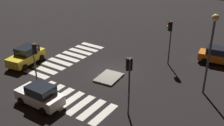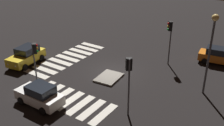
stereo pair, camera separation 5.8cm
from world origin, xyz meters
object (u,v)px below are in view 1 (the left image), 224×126
object	(u,v)px
car_white	(40,95)
traffic_light_north	(129,73)
car_yellow	(26,56)
traffic_island	(109,78)
traffic_light_west	(170,32)
street_lamp	(212,41)
traffic_light_east	(35,53)
car_orange	(218,56)

from	to	relation	value
car_white	traffic_light_north	size ratio (longest dim) A/B	0.88
traffic_light_north	car_yellow	bearing A→B (deg)	39.04
traffic_island	traffic_light_west	world-z (taller)	traffic_light_west
traffic_light_north	street_lamp	xyz separation A→B (m)	(-6.35, 3.95, 1.29)
traffic_light_north	street_lamp	distance (m)	7.58
traffic_light_west	street_lamp	size ratio (longest dim) A/B	0.67
car_yellow	traffic_light_west	bearing A→B (deg)	115.05
street_lamp	car_yellow	bearing A→B (deg)	-75.49
car_yellow	street_lamp	xyz separation A→B (m)	(-4.55, 17.60, 3.96)
traffic_island	traffic_light_west	size ratio (longest dim) A/B	0.60
car_white	street_lamp	bearing A→B (deg)	-138.79
car_white	traffic_light_west	size ratio (longest dim) A/B	0.88
traffic_light_west	traffic_light_east	xyz separation A→B (m)	(10.07, -8.87, -0.77)
traffic_light_east	car_orange	bearing A→B (deg)	-1.32
traffic_light_west	street_lamp	bearing A→B (deg)	92.83
car_white	car_orange	world-z (taller)	car_white
car_orange	traffic_light_north	world-z (taller)	traffic_light_north
traffic_island	traffic_light_west	bearing A→B (deg)	151.03
street_lamp	traffic_island	bearing A→B (deg)	-73.75
car_orange	traffic_light_north	size ratio (longest dim) A/B	0.88
traffic_island	car_yellow	xyz separation A→B (m)	(2.11, -9.21, 0.84)
car_white	traffic_light_west	world-z (taller)	traffic_light_west
car_orange	traffic_island	bearing A→B (deg)	-137.24
car_yellow	traffic_island	bearing A→B (deg)	94.82
car_white	street_lamp	xyz separation A→B (m)	(-9.23, 10.52, 4.00)
car_white	traffic_light_north	distance (m)	7.67
traffic_light_north	car_white	bearing A→B (deg)	70.24
car_yellow	traffic_light_north	size ratio (longest dim) A/B	0.95
car_white	car_orange	bearing A→B (deg)	-121.43
car_white	traffic_light_east	size ratio (longest dim) A/B	1.12
traffic_island	car_white	size ratio (longest dim) A/B	0.68
car_yellow	car_orange	world-z (taller)	car_yellow
traffic_light_west	traffic_light_east	distance (m)	13.44
traffic_light_east	car_white	bearing A→B (deg)	-86.70
car_white	traffic_light_west	bearing A→B (deg)	-113.20
car_yellow	street_lamp	world-z (taller)	street_lamp
car_orange	street_lamp	distance (m)	8.07
traffic_island	traffic_light_north	size ratio (longest dim) A/B	0.60
traffic_light_east	street_lamp	world-z (taller)	street_lamp
car_white	traffic_light_east	world-z (taller)	traffic_light_east
traffic_island	street_lamp	distance (m)	9.97
traffic_light_west	traffic_light_north	world-z (taller)	traffic_light_north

